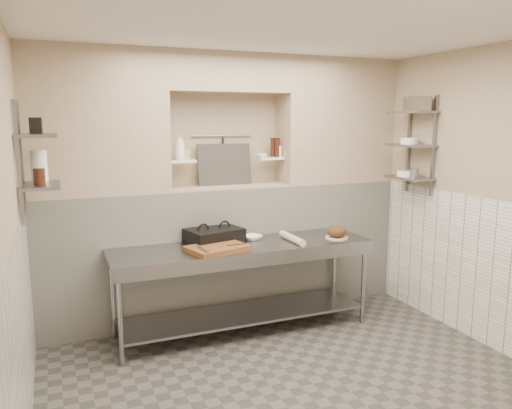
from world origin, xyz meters
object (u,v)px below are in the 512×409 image
bottle_soap (180,147)px  rolling_pin (292,238)px  prep_table (243,270)px  bread_loaf (337,231)px  cutting_board (217,248)px  mixing_bowl (252,238)px  panini_press (214,236)px  bowl_alcove (262,156)px  jug_left (39,166)px

bottle_soap → rolling_pin: bearing=-31.2°
prep_table → bread_loaf: bread_loaf is taller
cutting_board → mixing_bowl: (0.47, 0.28, -0.00)m
panini_press → rolling_pin: 0.79m
bottle_soap → bread_loaf: bearing=-23.5°
bottle_soap → cutting_board: bearing=-74.8°
prep_table → panini_press: (-0.24, 0.21, 0.33)m
bottle_soap → bowl_alcove: size_ratio=2.18×
cutting_board → bottle_soap: bottle_soap is taller
mixing_bowl → bottle_soap: size_ratio=0.71×
prep_table → mixing_bowl: 0.37m
mixing_bowl → jug_left: jug_left is taller
cutting_board → mixing_bowl: size_ratio=2.82×
panini_press → cutting_board: size_ratio=1.11×
prep_table → panini_press: bearing=138.7°
cutting_board → rolling_pin: 0.81m
mixing_bowl → panini_press: bearing=174.2°
cutting_board → bread_loaf: size_ratio=2.69×
prep_table → cutting_board: 0.43m
panini_press → bowl_alcove: (0.68, 0.36, 0.76)m
bread_loaf → bottle_soap: size_ratio=0.75×
cutting_board → bread_loaf: bearing=0.2°
panini_press → bread_loaf: panini_press is taller
panini_press → mixing_bowl: (0.40, -0.04, -0.05)m
panini_press → bottle_soap: 0.97m
prep_table → rolling_pin: bearing=-6.9°
mixing_bowl → jug_left: 2.13m
rolling_pin → bottle_soap: (-0.99, 0.60, 0.91)m
prep_table → jug_left: size_ratio=9.98×
bread_loaf → cutting_board: bearing=-179.8°
panini_press → bottle_soap: bearing=113.1°
bottle_soap → prep_table: bearing=-48.3°
rolling_pin → bowl_alcove: bowl_alcove is taller
mixing_bowl → bottle_soap: 1.19m
panini_press → jug_left: jug_left is taller
bottle_soap → jug_left: bearing=-159.3°
mixing_bowl → jug_left: size_ratio=0.73×
cutting_board → rolling_pin: rolling_pin is taller
rolling_pin → bowl_alcove: size_ratio=3.75×
jug_left → bowl_alcove: bearing=13.2°
panini_press → jug_left: (-1.56, -0.17, 0.77)m
jug_left → bottle_soap: bearing=20.7°
bread_loaf → bowl_alcove: 1.16m
rolling_pin → bread_loaf: bread_loaf is taller
prep_table → jug_left: 2.11m
rolling_pin → bowl_alcove: bearing=96.2°
panini_press → mixing_bowl: 0.40m
bread_loaf → jug_left: 2.91m
prep_table → bread_loaf: bearing=-6.1°
mixing_bowl → jug_left: (-1.96, -0.13, 0.82)m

